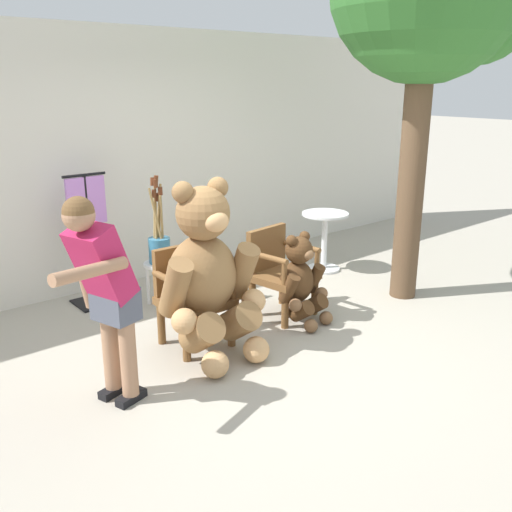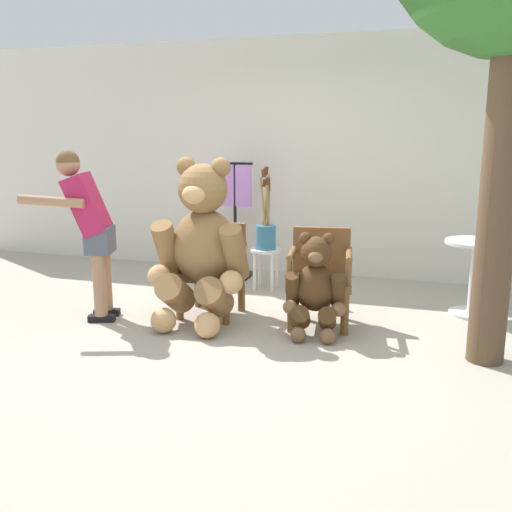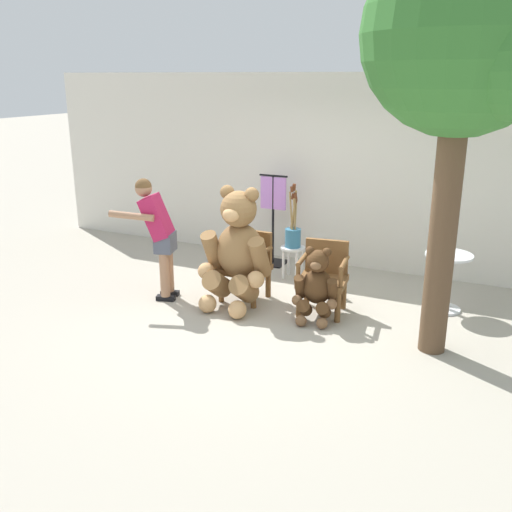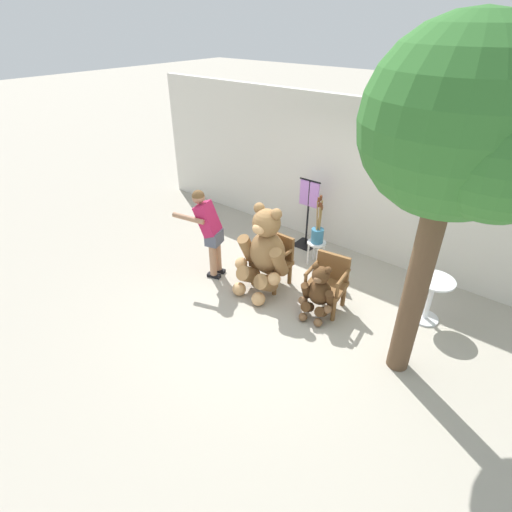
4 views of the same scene
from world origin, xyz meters
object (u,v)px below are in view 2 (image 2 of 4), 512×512
at_px(wooden_chair_left, 213,266).
at_px(brush_bucket, 266,230).
at_px(round_side_table, 474,269).
at_px(clothing_display_stand, 235,217).
at_px(teddy_bear_small, 315,286).
at_px(wooden_chair_right, 320,274).
at_px(white_stool, 266,258).
at_px(teddy_bear_large, 202,243).
at_px(person_visitor, 89,221).

distance_m(wooden_chair_left, brush_bucket, 1.00).
distance_m(round_side_table, clothing_display_stand, 2.76).
bearing_deg(teddy_bear_small, round_side_table, 35.89).
height_order(wooden_chair_right, round_side_table, wooden_chair_right).
distance_m(wooden_chair_left, white_stool, 0.98).
bearing_deg(wooden_chair_left, teddy_bear_small, -15.48).
bearing_deg(white_stool, teddy_bear_small, -57.17).
xyz_separation_m(teddy_bear_large, clothing_display_stand, (-0.27, 1.70, -0.01)).
bearing_deg(clothing_display_stand, round_side_table, -16.24).
height_order(teddy_bear_large, clothing_display_stand, teddy_bear_large).
relative_size(teddy_bear_small, person_visitor, 0.57).
bearing_deg(teddy_bear_large, teddy_bear_small, -1.47).
bearing_deg(person_visitor, wooden_chair_left, 25.54).
relative_size(wooden_chair_left, teddy_bear_large, 0.58).
height_order(wooden_chair_left, clothing_display_stand, clothing_display_stand).
xyz_separation_m(white_stool, brush_bucket, (-0.00, 0.00, 0.31)).
relative_size(wooden_chair_left, teddy_bear_small, 0.97).
distance_m(teddy_bear_small, brush_bucket, 1.49).
relative_size(wooden_chair_right, white_stool, 1.87).
relative_size(teddy_bear_large, round_side_table, 2.08).
height_order(wooden_chair_left, round_side_table, wooden_chair_left).
height_order(white_stool, brush_bucket, brush_bucket).
height_order(teddy_bear_small, white_stool, teddy_bear_small).
distance_m(wooden_chair_right, brush_bucket, 1.25).
distance_m(teddy_bear_large, person_visitor, 1.05).
distance_m(person_visitor, brush_bucket, 1.92).
height_order(person_visitor, clothing_display_stand, person_visitor).
relative_size(wooden_chair_left, wooden_chair_right, 1.00).
bearing_deg(brush_bucket, clothing_display_stand, 136.90).
relative_size(teddy_bear_large, person_visitor, 0.96).
bearing_deg(teddy_bear_large, white_stool, 78.41).
xyz_separation_m(wooden_chair_left, person_visitor, (-1.01, -0.48, 0.46)).
xyz_separation_m(wooden_chair_left, wooden_chair_right, (1.03, -0.00, 0.00)).
relative_size(brush_bucket, clothing_display_stand, 0.66).
relative_size(white_stool, round_side_table, 0.64).
height_order(wooden_chair_left, teddy_bear_large, teddy_bear_large).
relative_size(teddy_bear_small, white_stool, 1.92).
distance_m(brush_bucket, round_side_table, 2.15).
height_order(wooden_chair_left, teddy_bear_small, teddy_bear_small).
height_order(white_stool, clothing_display_stand, clothing_display_stand).
bearing_deg(wooden_chair_right, teddy_bear_small, -87.01).
height_order(teddy_bear_small, round_side_table, teddy_bear_small).
relative_size(teddy_bear_small, clothing_display_stand, 0.65).
height_order(person_visitor, white_stool, person_visitor).
xyz_separation_m(teddy_bear_large, white_stool, (0.25, 1.21, -0.38)).
bearing_deg(white_stool, brush_bucket, 105.55).
bearing_deg(person_visitor, wooden_chair_right, 13.31).
distance_m(teddy_bear_large, clothing_display_stand, 1.72).
bearing_deg(teddy_bear_large, person_visitor, -167.63).
relative_size(teddy_bear_large, clothing_display_stand, 1.10).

